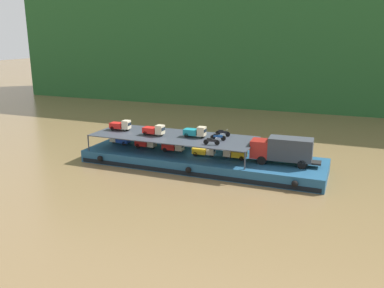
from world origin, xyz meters
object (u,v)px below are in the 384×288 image
at_px(motorcycle_upper_port, 211,141).
at_px(cargo_barge, 202,160).
at_px(mini_truck_upper_fore, 195,132).
at_px(mini_truck_lower_mid, 174,146).
at_px(mini_truck_lower_aft, 146,143).
at_px(mini_truck_lower_fore, 204,150).
at_px(motorcycle_upper_centre, 218,137).
at_px(mini_truck_lower_bow, 235,153).
at_px(mini_truck_upper_stern, 121,125).
at_px(mini_truck_lower_stern, 120,139).
at_px(covered_lorry, 283,150).
at_px(mini_truck_upper_mid, 154,130).
at_px(motorcycle_upper_stbd, 223,133).

bearing_deg(motorcycle_upper_port, cargo_barge, 132.15).
xyz_separation_m(cargo_barge, mini_truck_upper_fore, (-1.00, 0.39, 3.44)).
bearing_deg(mini_truck_lower_mid, mini_truck_lower_aft, 175.86).
xyz_separation_m(mini_truck_lower_fore, motorcycle_upper_centre, (1.55, 0.44, 1.74)).
bearing_deg(mini_truck_upper_fore, mini_truck_lower_bow, -6.19).
relative_size(cargo_barge, mini_truck_lower_fore, 10.67).
distance_m(mini_truck_upper_fore, motorcycle_upper_centre, 3.08).
distance_m(mini_truck_upper_stern, motorcycle_upper_port, 13.71).
xyz_separation_m(mini_truck_lower_mid, mini_truck_lower_fore, (4.22, -0.31, 0.00)).
height_order(mini_truck_lower_stern, mini_truck_lower_mid, same).
xyz_separation_m(covered_lorry, mini_truck_lower_bow, (-5.63, -0.05, -1.00)).
xyz_separation_m(cargo_barge, motorcycle_upper_centre, (2.05, 0.02, 3.18)).
distance_m(cargo_barge, mini_truck_upper_fore, 3.61).
distance_m(mini_truck_lower_aft, mini_truck_upper_fore, 7.02).
relative_size(mini_truck_lower_mid, mini_truck_lower_fore, 0.99).
height_order(mini_truck_lower_aft, motorcycle_upper_centre, motorcycle_upper_centre).
relative_size(mini_truck_lower_aft, mini_truck_lower_bow, 0.99).
height_order(mini_truck_lower_fore, motorcycle_upper_port, motorcycle_upper_port).
distance_m(mini_truck_upper_stern, motorcycle_upper_centre, 13.55).
bearing_deg(covered_lorry, mini_truck_upper_mid, -178.21).
xyz_separation_m(mini_truck_lower_stern, mini_truck_lower_fore, (12.48, -1.01, 0.00)).
height_order(mini_truck_lower_bow, mini_truck_upper_stern, mini_truck_upper_stern).
height_order(motorcycle_upper_centre, motorcycle_upper_stbd, same).
height_order(cargo_barge, mini_truck_lower_mid, mini_truck_lower_mid).
relative_size(mini_truck_lower_mid, mini_truck_upper_stern, 0.99).
distance_m(mini_truck_lower_stern, motorcycle_upper_port, 14.36).
relative_size(motorcycle_upper_centre, motorcycle_upper_stbd, 1.00).
relative_size(covered_lorry, motorcycle_upper_stbd, 4.17).
relative_size(mini_truck_lower_aft, motorcycle_upper_stbd, 1.46).
relative_size(mini_truck_upper_mid, motorcycle_upper_port, 1.47).
bearing_deg(mini_truck_lower_mid, covered_lorry, -0.08).
bearing_deg(mini_truck_lower_mid, mini_truck_upper_stern, 177.44).
bearing_deg(mini_truck_lower_fore, mini_truck_upper_fore, 151.74).
xyz_separation_m(motorcycle_upper_port, motorcycle_upper_centre, (0.05, 2.23, 0.00)).
xyz_separation_m(mini_truck_upper_stern, motorcycle_upper_centre, (13.54, -0.22, -0.26)).
xyz_separation_m(mini_truck_lower_mid, motorcycle_upper_stbd, (5.65, 2.36, 1.74)).
bearing_deg(mini_truck_lower_aft, mini_truck_upper_stern, 179.13).
bearing_deg(motorcycle_upper_port, mini_truck_lower_fore, 129.94).
height_order(mini_truck_lower_mid, mini_truck_lower_fore, same).
relative_size(cargo_barge, covered_lorry, 3.75).
xyz_separation_m(mini_truck_lower_stern, mini_truck_lower_aft, (4.25, -0.41, 0.00)).
bearing_deg(motorcycle_upper_port, mini_truck_lower_stern, 168.67).
xyz_separation_m(covered_lorry, motorcycle_upper_port, (-7.85, -2.08, 0.74)).
bearing_deg(motorcycle_upper_centre, mini_truck_upper_mid, -175.44).
bearing_deg(motorcycle_upper_stbd, mini_truck_upper_mid, -160.32).
height_order(mini_truck_lower_stern, mini_truck_lower_fore, same).
bearing_deg(mini_truck_lower_aft, mini_truck_upper_fore, 1.79).
distance_m(covered_lorry, mini_truck_lower_fore, 9.40).
relative_size(cargo_barge, mini_truck_upper_stern, 10.67).
bearing_deg(motorcycle_upper_centre, covered_lorry, -1.12).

